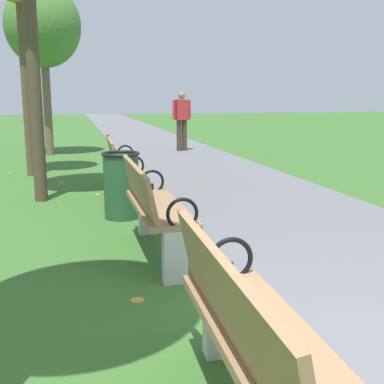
{
  "coord_description": "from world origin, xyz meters",
  "views": [
    {
      "loc": [
        -1.24,
        -1.76,
        1.53
      ],
      "look_at": [
        -0.05,
        2.95,
        0.55
      ],
      "focal_mm": 44.9,
      "sensor_mm": 36.0,
      "label": 1
    }
  ],
  "objects_px": {
    "park_bench_1": "(257,342)",
    "tree_4": "(43,27)",
    "park_bench_3": "(122,166)",
    "trash_bin": "(121,185)",
    "pedestrian_walking": "(182,118)",
    "park_bench_2": "(153,207)"
  },
  "relations": [
    {
      "from": "park_bench_3",
      "to": "tree_4",
      "type": "height_order",
      "value": "tree_4"
    },
    {
      "from": "park_bench_2",
      "to": "pedestrian_walking",
      "type": "relative_size",
      "value": 0.99
    },
    {
      "from": "park_bench_3",
      "to": "pedestrian_walking",
      "type": "height_order",
      "value": "pedestrian_walking"
    },
    {
      "from": "park_bench_3",
      "to": "trash_bin",
      "type": "xyz_separation_m",
      "value": [
        -0.15,
        -1.28,
        -0.06
      ]
    },
    {
      "from": "pedestrian_walking",
      "to": "park_bench_2",
      "type": "bearing_deg",
      "value": -104.68
    },
    {
      "from": "park_bench_2",
      "to": "trash_bin",
      "type": "xyz_separation_m",
      "value": [
        -0.15,
        1.55,
        -0.06
      ]
    },
    {
      "from": "tree_4",
      "to": "trash_bin",
      "type": "distance_m",
      "value": 7.77
    },
    {
      "from": "park_bench_1",
      "to": "park_bench_2",
      "type": "relative_size",
      "value": 1.01
    },
    {
      "from": "park_bench_2",
      "to": "park_bench_3",
      "type": "bearing_deg",
      "value": 90.0
    },
    {
      "from": "tree_4",
      "to": "pedestrian_walking",
      "type": "bearing_deg",
      "value": -0.81
    },
    {
      "from": "park_bench_2",
      "to": "tree_4",
      "type": "relative_size",
      "value": 0.37
    },
    {
      "from": "park_bench_1",
      "to": "tree_4",
      "type": "height_order",
      "value": "tree_4"
    },
    {
      "from": "park_bench_3",
      "to": "tree_4",
      "type": "distance_m",
      "value": 6.61
    },
    {
      "from": "park_bench_1",
      "to": "park_bench_2",
      "type": "bearing_deg",
      "value": 90.0
    },
    {
      "from": "park_bench_1",
      "to": "park_bench_3",
      "type": "relative_size",
      "value": 1.0
    },
    {
      "from": "park_bench_3",
      "to": "trash_bin",
      "type": "height_order",
      "value": "park_bench_3"
    },
    {
      "from": "park_bench_2",
      "to": "tree_4",
      "type": "height_order",
      "value": "tree_4"
    },
    {
      "from": "park_bench_1",
      "to": "pedestrian_walking",
      "type": "relative_size",
      "value": 1.0
    },
    {
      "from": "park_bench_1",
      "to": "park_bench_3",
      "type": "distance_m",
      "value": 5.49
    },
    {
      "from": "park_bench_1",
      "to": "trash_bin",
      "type": "height_order",
      "value": "park_bench_1"
    },
    {
      "from": "park_bench_2",
      "to": "park_bench_3",
      "type": "height_order",
      "value": "same"
    },
    {
      "from": "park_bench_2",
      "to": "pedestrian_walking",
      "type": "bearing_deg",
      "value": 75.32
    }
  ]
}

